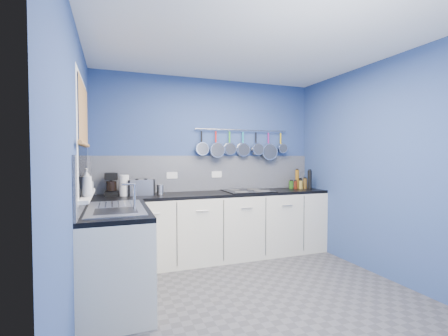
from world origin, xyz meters
TOP-DOWN VIEW (x-y plane):
  - floor at (0.00, 0.00)m, footprint 3.20×3.00m
  - ceiling at (0.00, 0.00)m, footprint 3.20×3.00m
  - wall_back at (0.00, 1.51)m, footprint 3.20×0.02m
  - wall_front at (0.00, -1.51)m, footprint 3.20×0.02m
  - wall_left at (-1.61, 0.00)m, footprint 0.02×3.00m
  - wall_right at (1.61, 0.00)m, footprint 0.02×3.00m
  - backsplash_back at (0.00, 1.49)m, footprint 3.20×0.02m
  - backsplash_left at (-1.59, 0.60)m, footprint 0.02×1.80m
  - cabinet_run_back at (0.00, 1.20)m, footprint 3.20×0.60m
  - worktop_back at (0.00, 1.20)m, footprint 3.20×0.60m
  - cabinet_run_left at (-1.30, 0.30)m, footprint 0.60×1.20m
  - worktop_left at (-1.30, 0.30)m, footprint 0.60×1.20m
  - window_frame at (-1.58, 0.30)m, footprint 0.01×1.00m
  - window_glass at (-1.57, 0.30)m, footprint 0.01×0.90m
  - bamboo_blind at (-1.56, 0.30)m, footprint 0.01×0.90m
  - window_sill at (-1.55, 0.30)m, footprint 0.10×0.98m
  - sink_unit at (-1.30, 0.30)m, footprint 0.50×0.95m
  - mixer_tap at (-1.14, 0.12)m, footprint 0.12×0.08m
  - socket_left at (-0.55, 1.48)m, footprint 0.15×0.01m
  - socket_right at (0.10, 1.48)m, footprint 0.15×0.01m
  - pot_rail at (0.50, 1.45)m, footprint 1.45×0.02m
  - soap_bottle_a at (-1.53, 0.06)m, footprint 0.10×0.10m
  - soap_bottle_b at (-1.53, 0.24)m, footprint 0.09×0.09m
  - paper_towel at (-1.19, 1.25)m, footprint 0.14×0.14m
  - coffee_maker at (-1.34, 1.32)m, footprint 0.17×0.19m
  - toaster at (-0.98, 1.27)m, footprint 0.33×0.22m
  - canister at (-0.74, 1.25)m, footprint 0.10×0.10m
  - hob at (0.47, 1.19)m, footprint 0.64×0.56m
  - pan_0 at (-0.13, 1.44)m, footprint 0.19×0.08m
  - pan_1 at (0.08, 1.44)m, footprint 0.22×0.11m
  - pan_2 at (0.29, 1.44)m, footprint 0.18×0.07m
  - pan_3 at (0.50, 1.44)m, footprint 0.20×0.06m
  - pan_4 at (0.71, 1.44)m, footprint 0.18×0.12m
  - pan_5 at (0.92, 1.44)m, footprint 0.26×0.08m
  - pan_6 at (1.14, 1.44)m, footprint 0.15×0.11m
  - condiment_0 at (1.43, 1.34)m, footprint 0.06×0.06m
  - condiment_1 at (1.35, 1.31)m, footprint 0.06×0.06m
  - condiment_2 at (1.26, 1.33)m, footprint 0.07×0.07m
  - condiment_3 at (1.45, 1.24)m, footprint 0.06×0.06m
  - condiment_4 at (1.37, 1.24)m, footprint 0.06×0.06m
  - condiment_5 at (1.28, 1.24)m, footprint 0.05×0.05m
  - condiment_6 at (1.45, 1.13)m, footprint 0.06×0.06m

SIDE VIEW (x-z plane):
  - floor at x=0.00m, z-range -0.02..0.00m
  - cabinet_run_back at x=0.00m, z-range 0.00..0.86m
  - cabinet_run_left at x=-1.30m, z-range 0.00..0.86m
  - worktop_back at x=0.00m, z-range 0.86..0.90m
  - worktop_left at x=-1.30m, z-range 0.86..0.90m
  - sink_unit at x=-1.30m, z-range 0.90..0.91m
  - hob at x=0.47m, z-range 0.90..0.91m
  - condiment_2 at x=1.26m, z-range 0.90..1.01m
  - condiment_5 at x=1.28m, z-range 0.90..1.02m
  - canister at x=-0.74m, z-range 0.90..1.02m
  - condiment_4 at x=1.37m, z-range 0.90..1.02m
  - condiment_0 at x=1.43m, z-range 0.90..1.03m
  - condiment_3 at x=1.45m, z-range 0.90..1.05m
  - toaster at x=-0.98m, z-range 0.90..1.10m
  - mixer_tap at x=-1.14m, z-range 0.90..1.16m
  - paper_towel at x=-1.19m, z-range 0.90..1.16m
  - window_sill at x=-1.55m, z-range 1.02..1.05m
  - condiment_6 at x=1.45m, z-range 0.90..1.18m
  - condiment_1 at x=1.35m, z-range 0.90..1.18m
  - coffee_maker at x=-1.34m, z-range 0.90..1.19m
  - socket_left at x=-0.55m, z-range 1.09..1.18m
  - socket_right at x=0.10m, z-range 1.09..1.18m
  - soap_bottle_b at x=-1.53m, z-range 1.05..1.22m
  - backsplash_back at x=0.00m, z-range 0.90..1.40m
  - backsplash_left at x=-1.59m, z-range 0.90..1.40m
  - soap_bottle_a at x=-1.53m, z-range 1.05..1.29m
  - wall_back at x=0.00m, z-range 0.00..2.50m
  - wall_front at x=0.00m, z-range 0.00..2.50m
  - wall_left at x=-1.61m, z-range 0.00..2.50m
  - wall_right at x=1.61m, z-range 0.00..2.50m
  - window_glass at x=-1.57m, z-range 1.05..2.05m
  - window_frame at x=-1.58m, z-range 1.00..2.10m
  - pan_5 at x=0.92m, z-range 1.33..1.78m
  - pan_1 at x=0.08m, z-range 1.37..1.78m
  - pan_3 at x=0.50m, z-range 1.39..1.78m
  - pan_0 at x=-0.13m, z-range 1.40..1.78m
  - pan_4 at x=0.71m, z-range 1.41..1.78m
  - pan_2 at x=0.29m, z-range 1.41..1.78m
  - pan_6 at x=1.14m, z-range 1.44..1.78m
  - bamboo_blind at x=-1.56m, z-range 1.50..2.05m
  - pot_rail at x=0.50m, z-range 1.77..1.79m
  - ceiling at x=0.00m, z-range 2.50..2.52m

